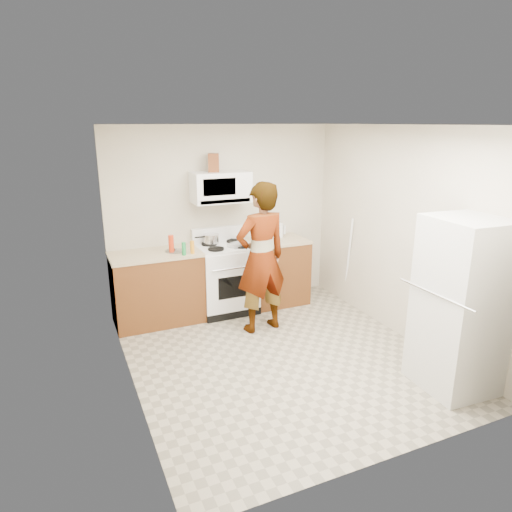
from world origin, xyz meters
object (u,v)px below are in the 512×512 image
person (261,258)px  saucepan (211,239)px  kettle (278,230)px  fridge (463,305)px  gas_range (226,277)px  microwave (221,187)px

person → saucepan: bearing=-76.0°
kettle → saucepan: (-1.00, 0.01, -0.02)m
fridge → person: bearing=125.5°
person → fridge: (1.23, -1.94, -0.08)m
fridge → saucepan: 3.24m
kettle → gas_range: bearing=-147.3°
fridge → kettle: 2.88m
gas_range → microwave: size_ratio=1.49×
fridge → saucepan: (-1.58, 2.82, 0.16)m
kettle → saucepan: 1.00m
microwave → person: microwave is taller
kettle → saucepan: bearing=-156.4°
microwave → kettle: 1.08m
person → saucepan: (-0.35, 0.88, 0.08)m
person → kettle: person is taller
microwave → saucepan: 0.71m
fridge → kettle: fridge is taller
microwave → person: (0.20, -0.87, -0.77)m
gas_range → fridge: fridge is taller
kettle → saucepan: kettle is taller
person → kettle: bearing=-134.3°
fridge → saucepan: fridge is taller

